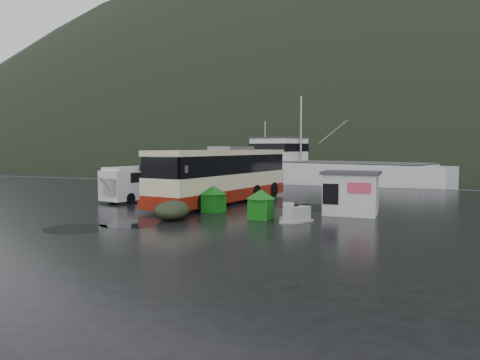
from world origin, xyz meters
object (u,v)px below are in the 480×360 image
at_px(jersey_barrier_a, 288,221).
at_px(jersey_barrier_b, 299,222).
at_px(white_van, 141,201).
at_px(dome_tent, 172,219).
at_px(coach_bus, 223,203).
at_px(fishing_trawler, 324,180).
at_px(waste_bin_right, 213,212).
at_px(waste_bin_left, 261,219).
at_px(ticket_kiosk, 350,215).

distance_m(jersey_barrier_a, jersey_barrier_b, 0.57).
bearing_deg(jersey_barrier_b, white_van, 158.08).
bearing_deg(white_van, dome_tent, -32.50).
bearing_deg(jersey_barrier_a, coach_bus, 135.91).
height_order(coach_bus, fishing_trawler, fishing_trawler).
distance_m(waste_bin_right, jersey_barrier_a, 5.17).
bearing_deg(waste_bin_left, dome_tent, -157.34).
height_order(waste_bin_left, jersey_barrier_a, waste_bin_left).
relative_size(dome_tent, jersey_barrier_a, 1.41).
bearing_deg(waste_bin_left, fishing_trawler, 95.43).
relative_size(white_van, waste_bin_left, 3.76).
height_order(waste_bin_left, jersey_barrier_b, waste_bin_left).
bearing_deg(jersey_barrier_b, waste_bin_left, 174.30).
bearing_deg(ticket_kiosk, white_van, 172.76).
bearing_deg(white_van, waste_bin_left, -11.00).
relative_size(waste_bin_left, ticket_kiosk, 0.50).
relative_size(coach_bus, white_van, 2.32).
xyz_separation_m(white_van, waste_bin_right, (7.28, -3.48, 0.00)).
relative_size(dome_tent, ticket_kiosk, 0.79).
relative_size(waste_bin_left, jersey_barrier_b, 1.03).
distance_m(jersey_barrier_a, fishing_trawler, 31.62).
bearing_deg(fishing_trawler, jersey_barrier_b, -61.02).
bearing_deg(ticket_kiosk, coach_bus, 162.54).
bearing_deg(jersey_barrier_a, fishing_trawler, 98.14).
bearing_deg(jersey_barrier_b, jersey_barrier_a, 173.75).
bearing_deg(white_van, fishing_trawler, 87.38).
bearing_deg(dome_tent, white_van, 133.71).
bearing_deg(white_van, ticket_kiosk, 7.60).
bearing_deg(waste_bin_right, waste_bin_left, -23.07).
distance_m(waste_bin_left, ticket_kiosk, 5.31).
bearing_deg(fishing_trawler, dome_tent, -72.44).
distance_m(dome_tent, fishing_trawler, 32.96).
xyz_separation_m(coach_bus, waste_bin_right, (1.37, -4.50, 0.00)).
bearing_deg(white_van, jersey_barrier_a, -8.81).
distance_m(dome_tent, jersey_barrier_a, 6.01).
bearing_deg(jersey_barrier_a, waste_bin_right, 162.04).
height_order(jersey_barrier_a, jersey_barrier_b, jersey_barrier_a).
height_order(coach_bus, jersey_barrier_a, coach_bus).
xyz_separation_m(coach_bus, fishing_trawler, (1.81, 25.21, 0.00)).
xyz_separation_m(waste_bin_right, jersey_barrier_b, (5.49, -1.66, 0.00)).
height_order(dome_tent, jersey_barrier_a, dome_tent).
distance_m(coach_bus, ticket_kiosk, 9.28).
bearing_deg(coach_bus, waste_bin_right, -64.62).
relative_size(white_van, waste_bin_right, 3.80).
bearing_deg(white_van, coach_bus, 23.53).
xyz_separation_m(white_van, ticket_kiosk, (14.82, -1.61, 0.00)).
height_order(waste_bin_right, dome_tent, waste_bin_right).
bearing_deg(ticket_kiosk, fishing_trawler, 103.25).
xyz_separation_m(white_van, fishing_trawler, (7.72, 26.23, 0.00)).
distance_m(waste_bin_right, jersey_barrier_b, 5.74).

